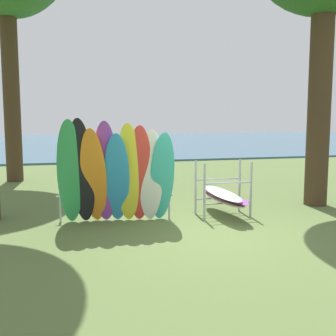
{
  "coord_description": "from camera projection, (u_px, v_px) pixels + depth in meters",
  "views": [
    {
      "loc": [
        -2.68,
        -7.25,
        2.21
      ],
      "look_at": [
        -0.36,
        1.58,
        1.1
      ],
      "focal_mm": 43.77,
      "sensor_mm": 36.0,
      "label": 1
    }
  ],
  "objects": [
    {
      "name": "ground_plane",
      "position": [
        207.0,
        233.0,
        7.91
      ],
      "size": [
        80.0,
        80.0,
        0.0
      ],
      "primitive_type": "plane",
      "color": "#566B38"
    },
    {
      "name": "lake_water",
      "position": [
        91.0,
        142.0,
        37.6
      ],
      "size": [
        80.0,
        36.0,
        0.1
      ],
      "primitive_type": "cube",
      "color": "#38607A",
      "rests_on": "ground"
    },
    {
      "name": "leaning_board_pile",
      "position": [
        116.0,
        175.0,
        8.46
      ],
      "size": [
        2.48,
        1.01,
        2.23
      ],
      "color": "#339E56",
      "rests_on": "ground"
    },
    {
      "name": "board_storage_rack",
      "position": [
        223.0,
        195.0,
        9.31
      ],
      "size": [
        1.15,
        2.12,
        1.25
      ],
      "color": "#9EA0A5",
      "rests_on": "ground"
    }
  ]
}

